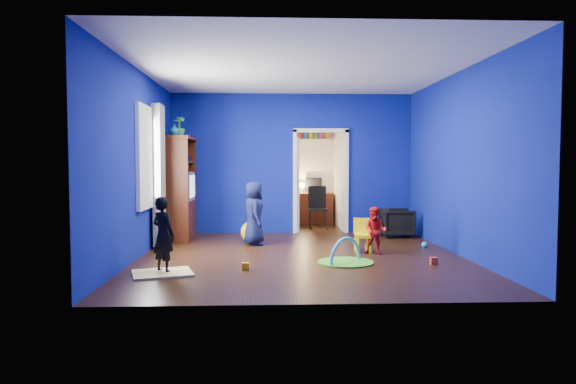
{
  "coord_description": "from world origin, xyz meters",
  "views": [
    {
      "loc": [
        -0.53,
        -7.94,
        1.45
      ],
      "look_at": [
        -0.18,
        0.4,
        0.99
      ],
      "focal_mm": 32.0,
      "sensor_mm": 36.0,
      "label": 1
    }
  ],
  "objects_px": {
    "toddler_red": "(375,231)",
    "tv_armoire": "(178,188)",
    "hopper_ball": "(252,232)",
    "folding_chair": "(318,209)",
    "crt_tv": "(180,186)",
    "play_mat": "(346,262)",
    "study_desk": "(314,209)",
    "child_navy": "(254,213)",
    "kid_chair": "(363,237)",
    "vase": "(174,130)",
    "child_black": "(163,235)",
    "armchair": "(397,223)"
  },
  "relations": [
    {
      "from": "tv_armoire",
      "to": "folding_chair",
      "type": "bearing_deg",
      "value": 27.23
    },
    {
      "from": "crt_tv",
      "to": "study_desk",
      "type": "xyz_separation_m",
      "value": [
        2.77,
        2.41,
        -0.65
      ]
    },
    {
      "from": "hopper_ball",
      "to": "study_desk",
      "type": "height_order",
      "value": "study_desk"
    },
    {
      "from": "study_desk",
      "to": "folding_chair",
      "type": "relative_size",
      "value": 0.96
    },
    {
      "from": "tv_armoire",
      "to": "crt_tv",
      "type": "bearing_deg",
      "value": 0.0
    },
    {
      "from": "child_black",
      "to": "folding_chair",
      "type": "distance_m",
      "value": 5.09
    },
    {
      "from": "child_navy",
      "to": "toddler_red",
      "type": "xyz_separation_m",
      "value": [
        1.96,
        -1.05,
        -0.19
      ]
    },
    {
      "from": "tv_armoire",
      "to": "play_mat",
      "type": "xyz_separation_m",
      "value": [
        2.83,
        -2.42,
        -0.97
      ]
    },
    {
      "from": "vase",
      "to": "folding_chair",
      "type": "height_order",
      "value": "vase"
    },
    {
      "from": "child_black",
      "to": "toddler_red",
      "type": "bearing_deg",
      "value": -119.12
    },
    {
      "from": "tv_armoire",
      "to": "play_mat",
      "type": "distance_m",
      "value": 3.85
    },
    {
      "from": "child_black",
      "to": "tv_armoire",
      "type": "distance_m",
      "value": 3.04
    },
    {
      "from": "folding_chair",
      "to": "kid_chair",
      "type": "bearing_deg",
      "value": -81.38
    },
    {
      "from": "play_mat",
      "to": "toddler_red",
      "type": "bearing_deg",
      "value": 50.13
    },
    {
      "from": "armchair",
      "to": "toddler_red",
      "type": "bearing_deg",
      "value": 156.67
    },
    {
      "from": "armchair",
      "to": "play_mat",
      "type": "distance_m",
      "value": 3.0
    },
    {
      "from": "tv_armoire",
      "to": "play_mat",
      "type": "height_order",
      "value": "tv_armoire"
    },
    {
      "from": "tv_armoire",
      "to": "armchair",
      "type": "bearing_deg",
      "value": 2.82
    },
    {
      "from": "tv_armoire",
      "to": "play_mat",
      "type": "relative_size",
      "value": 2.41
    },
    {
      "from": "kid_chair",
      "to": "child_black",
      "type": "bearing_deg",
      "value": -141.61
    },
    {
      "from": "vase",
      "to": "tv_armoire",
      "type": "xyz_separation_m",
      "value": [
        0.0,
        0.3,
        -1.08
      ]
    },
    {
      "from": "child_black",
      "to": "crt_tv",
      "type": "bearing_deg",
      "value": -46.14
    },
    {
      "from": "tv_armoire",
      "to": "hopper_ball",
      "type": "xyz_separation_m",
      "value": [
        1.4,
        -0.42,
        -0.78
      ]
    },
    {
      "from": "crt_tv",
      "to": "vase",
      "type": "bearing_deg",
      "value": -97.59
    },
    {
      "from": "toddler_red",
      "to": "hopper_ball",
      "type": "xyz_separation_m",
      "value": [
        -2.01,
        1.3,
        -0.18
      ]
    },
    {
      "from": "kid_chair",
      "to": "play_mat",
      "type": "relative_size",
      "value": 0.61
    },
    {
      "from": "study_desk",
      "to": "crt_tv",
      "type": "bearing_deg",
      "value": -139.04
    },
    {
      "from": "crt_tv",
      "to": "hopper_ball",
      "type": "relative_size",
      "value": 1.77
    },
    {
      "from": "child_navy",
      "to": "hopper_ball",
      "type": "xyz_separation_m",
      "value": [
        -0.05,
        0.25,
        -0.37
      ]
    },
    {
      "from": "child_navy",
      "to": "toddler_red",
      "type": "bearing_deg",
      "value": -127.37
    },
    {
      "from": "hopper_ball",
      "to": "toddler_red",
      "type": "bearing_deg",
      "value": -32.79
    },
    {
      "from": "play_mat",
      "to": "folding_chair",
      "type": "distance_m",
      "value": 3.89
    },
    {
      "from": "toddler_red",
      "to": "crt_tv",
      "type": "height_order",
      "value": "crt_tv"
    },
    {
      "from": "armchair",
      "to": "hopper_ball",
      "type": "distance_m",
      "value": 2.93
    },
    {
      "from": "kid_chair",
      "to": "folding_chair",
      "type": "bearing_deg",
      "value": 110.53
    },
    {
      "from": "armchair",
      "to": "child_black",
      "type": "xyz_separation_m",
      "value": [
        -3.95,
        -3.2,
        0.23
      ]
    },
    {
      "from": "folding_chair",
      "to": "crt_tv",
      "type": "bearing_deg",
      "value": -152.44
    },
    {
      "from": "child_black",
      "to": "play_mat",
      "type": "bearing_deg",
      "value": -128.56
    },
    {
      "from": "crt_tv",
      "to": "play_mat",
      "type": "relative_size",
      "value": 0.86
    },
    {
      "from": "child_navy",
      "to": "folding_chair",
      "type": "bearing_deg",
      "value": -41.95
    },
    {
      "from": "child_navy",
      "to": "kid_chair",
      "type": "relative_size",
      "value": 2.27
    },
    {
      "from": "toddler_red",
      "to": "tv_armoire",
      "type": "relative_size",
      "value": 0.39
    },
    {
      "from": "vase",
      "to": "kid_chair",
      "type": "height_order",
      "value": "vase"
    },
    {
      "from": "armchair",
      "to": "folding_chair",
      "type": "xyz_separation_m",
      "value": [
        -1.45,
        1.24,
        0.18
      ]
    },
    {
      "from": "kid_chair",
      "to": "study_desk",
      "type": "bearing_deg",
      "value": 108.45
    },
    {
      "from": "crt_tv",
      "to": "study_desk",
      "type": "distance_m",
      "value": 3.73
    },
    {
      "from": "child_black",
      "to": "vase",
      "type": "bearing_deg",
      "value": -44.72
    },
    {
      "from": "child_navy",
      "to": "kid_chair",
      "type": "xyz_separation_m",
      "value": [
        1.81,
        -0.85,
        -0.32
      ]
    },
    {
      "from": "vase",
      "to": "play_mat",
      "type": "relative_size",
      "value": 0.25
    },
    {
      "from": "hopper_ball",
      "to": "folding_chair",
      "type": "distance_m",
      "value": 2.36
    }
  ]
}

